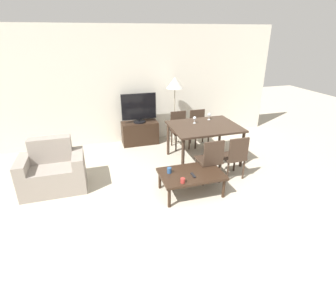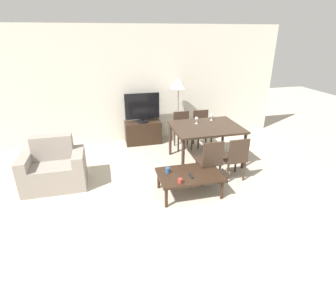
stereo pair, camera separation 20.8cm
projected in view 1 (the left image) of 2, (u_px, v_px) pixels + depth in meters
name	position (u px, v px, depth m)	size (l,w,h in m)	color
ground_plane	(189.00, 254.00, 3.22)	(18.00, 18.00, 0.00)	#B2A893
wall_back	(131.00, 86.00, 6.14)	(7.20, 0.06, 2.70)	silver
armchair	(53.00, 172.00, 4.47)	(1.04, 0.64, 0.89)	gray
tv_stand	(140.00, 133.00, 6.35)	(0.86, 0.40, 0.54)	black
tv	(139.00, 108.00, 6.11)	(0.81, 0.28, 0.69)	black
coffee_table	(191.00, 175.00, 4.35)	(1.04, 0.68, 0.38)	black
dining_table	(204.00, 129.00, 5.34)	(1.37, 1.08, 0.78)	#38281E
dining_chair_near	(211.00, 159.00, 4.63)	(0.40, 0.40, 0.83)	#38281E
dining_chair_far	(199.00, 126.00, 6.24)	(0.40, 0.40, 0.83)	#38281E
dining_chair_near_right	(235.00, 155.00, 4.75)	(0.40, 0.40, 0.83)	#38281E
dining_chair_far_left	(179.00, 128.00, 6.11)	(0.40, 0.40, 0.83)	#38281E
floor_lamp	(175.00, 85.00, 6.05)	(0.40, 0.40, 1.58)	gray
remote_primary	(193.00, 175.00, 4.24)	(0.04, 0.15, 0.02)	black
cup_white_near	(183.00, 181.00, 4.03)	(0.07, 0.07, 0.08)	maroon
cup_colored_far	(169.00, 170.00, 4.31)	(0.07, 0.07, 0.09)	navy
wine_glass_left	(209.00, 115.00, 5.62)	(0.07, 0.07, 0.15)	silver
wine_glass_center	(195.00, 118.00, 5.41)	(0.07, 0.07, 0.15)	silver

